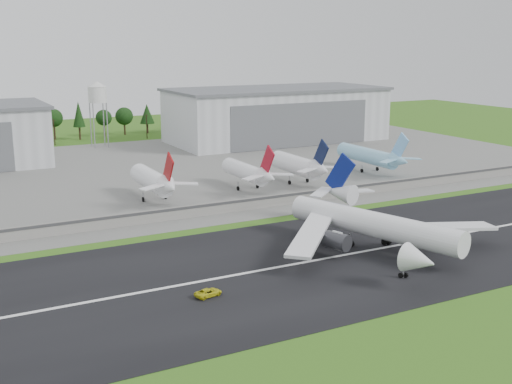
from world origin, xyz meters
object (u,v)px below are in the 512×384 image
parked_jet_navy (301,166)px  main_airliner (374,230)px  parked_jet_red_a (155,181)px  parked_jet_red_b (250,172)px  parked_jet_skyblue (373,156)px  ground_vehicle (208,292)px

parked_jet_navy → main_airliner: bearing=-108.1°
parked_jet_red_a → parked_jet_red_b: 31.39m
parked_jet_skyblue → parked_jet_red_b: bearing=-174.5°
main_airliner → parked_jet_skyblue: size_ratio=1.55×
parked_jet_red_b → main_airliner: bearing=-92.4°
parked_jet_red_a → parked_jet_skyblue: bearing=3.4°
main_airliner → parked_jet_navy: main_airliner is taller
main_airliner → ground_vehicle: size_ratio=10.86×
ground_vehicle → parked_jet_red_b: parked_jet_red_b is taller
parked_jet_red_a → parked_jet_navy: bearing=0.0°
ground_vehicle → parked_jet_skyblue: bearing=-63.3°
parked_jet_red_b → parked_jet_red_a: bearing=179.9°
ground_vehicle → parked_jet_navy: parked_jet_navy is taller
parked_jet_red_a → parked_jet_navy: parked_jet_navy is taller
parked_jet_skyblue → parked_jet_red_a: bearing=-176.6°
main_airliner → parked_jet_red_b: (2.86, 66.94, 1.07)m
parked_jet_skyblue → main_airliner: bearing=-127.6°
parked_jet_red_b → parked_jet_skyblue: bearing=5.5°
parked_jet_red_b → parked_jet_navy: parked_jet_navy is taller
parked_jet_skyblue → ground_vehicle: bearing=-141.4°
parked_jet_red_a → parked_jet_skyblue: (83.95, 4.97, -0.24)m
ground_vehicle → parked_jet_navy: size_ratio=0.17×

